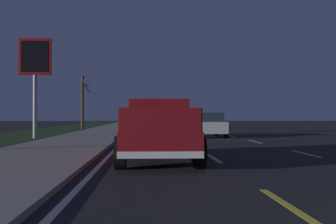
{
  "coord_description": "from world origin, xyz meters",
  "views": [
    {
      "loc": [
        -2.56,
        3.86,
        1.35
      ],
      "look_at": [
        9.53,
        3.21,
        1.47
      ],
      "focal_mm": 41.55,
      "sensor_mm": 36.0,
      "label": 1
    }
  ],
  "objects_px": {
    "sedan_blue": "(149,122)",
    "gas_price_sign": "(35,64)",
    "pickup_truck": "(159,130)",
    "sedan_silver": "(207,125)",
    "bare_tree_far": "(83,101)"
  },
  "relations": [
    {
      "from": "sedan_blue",
      "to": "bare_tree_far",
      "type": "bearing_deg",
      "value": 72.32
    },
    {
      "from": "sedan_silver",
      "to": "bare_tree_far",
      "type": "xyz_separation_m",
      "value": [
        15.37,
        10.45,
        2.08
      ]
    },
    {
      "from": "sedan_blue",
      "to": "gas_price_sign",
      "type": "relative_size",
      "value": 0.74
    },
    {
      "from": "gas_price_sign",
      "to": "bare_tree_far",
      "type": "bearing_deg",
      "value": -0.54
    },
    {
      "from": "sedan_blue",
      "to": "gas_price_sign",
      "type": "distance_m",
      "value": 16.22
    },
    {
      "from": "sedan_blue",
      "to": "bare_tree_far",
      "type": "xyz_separation_m",
      "value": [
        2.17,
        6.81,
        2.08
      ]
    },
    {
      "from": "sedan_blue",
      "to": "bare_tree_far",
      "type": "relative_size",
      "value": 0.82
    },
    {
      "from": "pickup_truck",
      "to": "bare_tree_far",
      "type": "relative_size",
      "value": 1.01
    },
    {
      "from": "gas_price_sign",
      "to": "bare_tree_far",
      "type": "relative_size",
      "value": 1.11
    },
    {
      "from": "sedan_blue",
      "to": "bare_tree_far",
      "type": "distance_m",
      "value": 7.45
    },
    {
      "from": "pickup_truck",
      "to": "sedan_silver",
      "type": "height_order",
      "value": "pickup_truck"
    },
    {
      "from": "pickup_truck",
      "to": "gas_price_sign",
      "type": "height_order",
      "value": "gas_price_sign"
    },
    {
      "from": "pickup_truck",
      "to": "sedan_silver",
      "type": "distance_m",
      "value": 13.25
    },
    {
      "from": "pickup_truck",
      "to": "bare_tree_far",
      "type": "bearing_deg",
      "value": 13.89
    },
    {
      "from": "bare_tree_far",
      "to": "gas_price_sign",
      "type": "bearing_deg",
      "value": 179.46
    }
  ]
}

